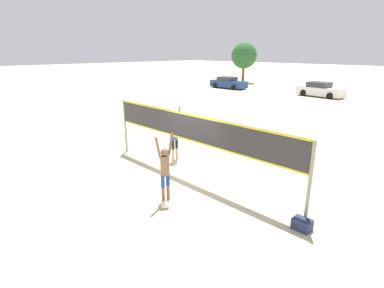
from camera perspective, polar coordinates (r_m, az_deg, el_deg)
ground_plane at (r=11.14m, az=-0.00°, el=-6.44°), size 200.00×200.00×0.00m
volleyball_net at (r=10.56m, az=-0.00°, el=2.32°), size 8.81×0.10×2.38m
player_spiker at (r=9.14m, az=-5.18°, el=-4.38°), size 0.28×0.70×2.14m
player_blocker at (r=12.54m, az=-3.33°, el=2.15°), size 0.28×0.72×2.29m
volleyball at (r=9.12m, az=-5.18°, el=-11.41°), size 0.24×0.24×0.24m
gear_bag at (r=8.61m, az=20.22°, el=-14.16°), size 0.47×0.35×0.30m
parked_car_near at (r=33.50m, az=23.24°, el=9.41°), size 4.64×2.10×1.46m
parked_car_mid at (r=38.19m, az=6.90°, el=11.44°), size 4.68×1.94×1.40m
tree_left_cluster at (r=45.37m, az=9.87°, el=16.23°), size 3.64×3.64×5.64m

